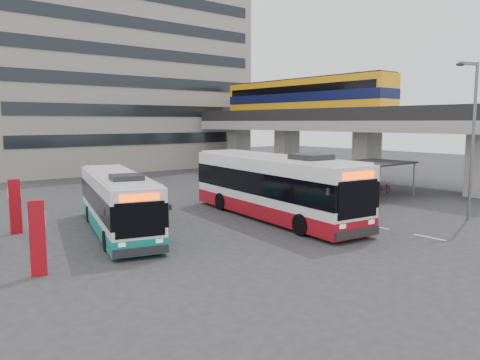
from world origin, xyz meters
TOP-DOWN VIEW (x-y plane):
  - ground at (0.00, 0.00)m, footprint 120.00×120.00m
  - viaduct at (17.00, 14.00)m, footprint 8.00×32.00m
  - bike_shelter at (8.50, 3.00)m, footprint 10.00×4.00m
  - office_block at (6.00, 36.00)m, footprint 30.00×15.00m
  - road_markings at (2.50, -3.00)m, footprint 0.15×7.60m
  - bus_main at (-0.13, 1.99)m, footprint 4.43×13.16m
  - bus_teal at (-8.37, 4.44)m, footprint 4.99×10.79m
  - pedestrian at (-5.53, 4.69)m, footprint 0.65×0.68m
  - lamp_post at (8.00, -5.18)m, footprint 1.48×0.61m
  - sign_totem_south at (-13.44, -0.06)m, footprint 0.58×0.30m
  - sign_totem_north at (-12.38, 7.20)m, footprint 0.58×0.22m

SIDE VIEW (x-z plane):
  - ground at x=0.00m, z-range 0.00..0.00m
  - road_markings at x=2.50m, z-range 0.00..0.01m
  - pedestrian at x=-5.53m, z-range 0.00..1.57m
  - bike_shelter at x=8.50m, z-range 0.09..2.63m
  - sign_totem_north at x=-12.38m, z-range 0.04..2.71m
  - sign_totem_south at x=-13.44m, z-range 0.04..2.75m
  - bus_teal at x=-8.37m, z-range -0.11..3.01m
  - bus_main at x=-0.13m, z-range -0.14..3.68m
  - lamp_post at x=8.00m, z-range 0.60..9.22m
  - viaduct at x=17.00m, z-range 1.39..11.07m
  - office_block at x=6.00m, z-range 0.00..25.00m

